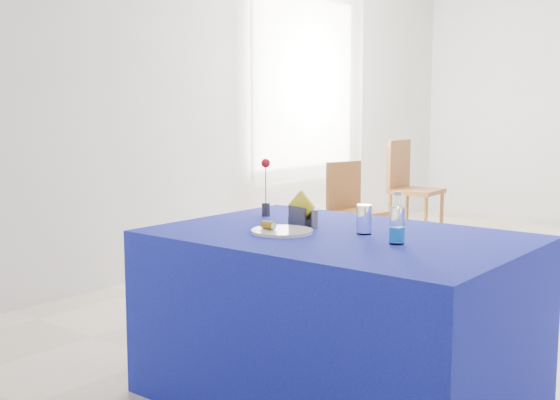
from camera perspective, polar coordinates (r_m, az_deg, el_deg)
The scene contains 15 objects.
floor at distance 5.14m, azimuth 19.23°, elevation -7.70°, with size 7.00×7.00×0.00m, color beige.
room_shell at distance 4.99m, azimuth 20.12°, elevation 12.09°, with size 7.00×7.00×7.00m.
window_pane at distance 6.86m, azimuth 2.12°, elevation 9.50°, with size 0.04×1.50×1.60m, color white.
curtain at distance 6.81m, azimuth 2.60°, elevation 9.51°, with size 0.04×1.75×1.85m, color white.
plate at distance 3.11m, azimuth 0.17°, elevation -2.56°, with size 0.27×0.27×0.01m, color silver.
drinking_glass at distance 3.09m, azimuth 6.86°, elevation -1.58°, with size 0.07×0.07×0.13m, color white.
salt_shaker at distance 3.36m, azimuth 1.84°, elevation -1.19°, with size 0.03×0.03×0.09m, color gray.
pepper_shaker at distance 3.24m, azimuth 2.84°, elevation -1.54°, with size 0.03×0.03×0.09m, color slate.
blue_table at distance 3.20m, azimuth 4.73°, elevation -9.43°, with size 1.60×1.10×0.76m.
water_bottle at distance 2.89m, azimuth 9.49°, elevation -2.15°, with size 0.06×0.06×0.21m.
napkin_holder at distance 3.31m, azimuth 1.73°, elevation -1.23°, with size 0.15×0.08×0.17m.
rose_vase at distance 3.57m, azimuth -1.16°, elevation 0.90°, with size 0.05×0.05×0.30m.
chair_win_a at distance 6.04m, azimuth 5.80°, elevation -0.32°, with size 0.46×0.46×0.85m.
chair_win_b at distance 7.10m, azimuth 10.39°, elevation 1.42°, with size 0.47×0.47×0.99m.
banana_pieces at distance 3.12m, azimuth -0.93°, elevation -2.05°, with size 0.08×0.05×0.04m.
Camera 1 is at (1.62, -4.70, 1.31)m, focal length 45.00 mm.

